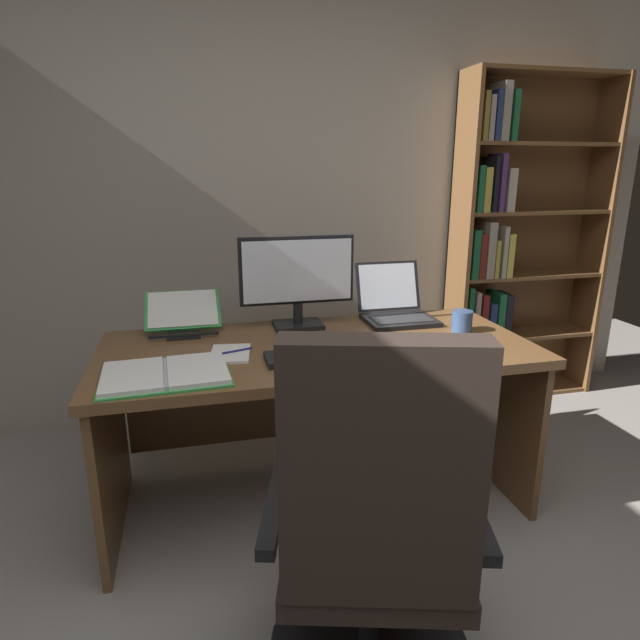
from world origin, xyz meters
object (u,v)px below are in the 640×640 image
open_binder (165,374)px  notepad (230,354)px  monitor (297,281)px  office_chair (375,549)px  keyboard (321,356)px  computer_mouse (394,348)px  desk (314,381)px  coffee_mug (462,321)px  pen (235,351)px  bookshelf (510,247)px  laptop (396,308)px  reading_stand_with_book (183,314)px

open_binder → notepad: (0.24, 0.18, -0.01)m
monitor → office_chair: bearing=-91.5°
keyboard → computer_mouse: (0.30, 0.00, 0.01)m
desk → coffee_mug: (0.67, -0.05, 0.24)m
keyboard → open_binder: 0.57m
open_binder → coffee_mug: (1.27, 0.25, 0.04)m
office_chair → keyboard: bearing=103.4°
notepad → pen: pen is taller
bookshelf → laptop: bookshelf is taller
monitor → notepad: bearing=-136.7°
laptop → coffee_mug: bearing=-50.0°
desk → office_chair: bearing=-93.5°
bookshelf → reading_stand_with_book: 2.04m
bookshelf → laptop: bearing=-148.7°
reading_stand_with_book → laptop: bearing=-2.5°
office_chair → laptop: (0.51, 1.19, 0.33)m
office_chair → monitor: bearing=104.2°
bookshelf → pen: size_ratio=14.06×
coffee_mug → pen: bearing=-176.1°
pen → keyboard: bearing=-22.3°
desk → open_binder: bearing=-153.5°
monitor → desk: bearing=-81.2°
notepad → coffee_mug: 1.03m
pen → open_binder: bearing=-145.3°
desk → computer_mouse: (0.27, -0.25, 0.21)m
desk → bookshelf: (1.42, 0.79, 0.42)m
bookshelf → keyboard: 1.80m
keyboard → pen: bearing=157.7°
coffee_mug → laptop: bearing=130.0°
reading_stand_with_book → computer_mouse: bearing=-31.5°
notepad → monitor: bearing=43.3°
monitor → keyboard: size_ratio=1.24×
notepad → keyboard: bearing=-21.1°
open_binder → reading_stand_with_book: bearing=80.4°
bookshelf → office_chair: size_ratio=1.82×
monitor → computer_mouse: size_ratio=5.00×
office_chair → pen: size_ratio=7.74×
open_binder → notepad: size_ratio=2.16×
monitor → computer_mouse: (0.30, -0.44, -0.19)m
monitor → open_binder: 0.78m
office_chair → computer_mouse: bearing=81.5°
office_chair → open_binder: office_chair is taller
bookshelf → pen: bookshelf is taller
desk → open_binder: size_ratio=3.88×
bookshelf → open_binder: bearing=-151.6°
computer_mouse → coffee_mug: 0.44m
computer_mouse → reading_stand_with_book: 0.95m
open_binder → pen: (0.26, 0.18, 0.00)m
reading_stand_with_book → open_binder: reading_stand_with_book is taller
coffee_mug → open_binder: bearing=-168.9°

